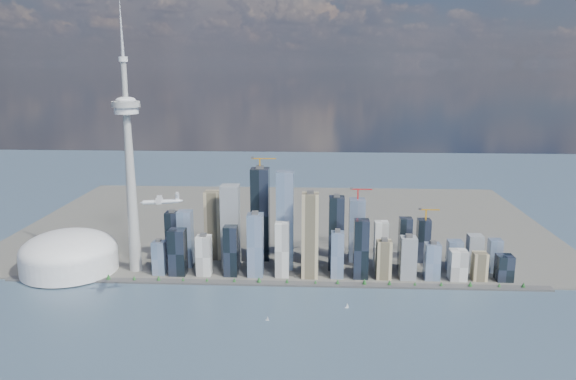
{
  "coord_description": "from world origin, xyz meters",
  "views": [
    {
      "loc": [
        82.11,
        -807.02,
        433.07
      ],
      "look_at": [
        28.4,
        260.0,
        193.28
      ],
      "focal_mm": 35.0,
      "sensor_mm": 36.0,
      "label": 1
    }
  ],
  "objects_px": {
    "needle_tower": "(130,163)",
    "dome_stadium": "(69,254)",
    "sailboat_west": "(267,319)",
    "sailboat_east": "(347,306)",
    "airplane": "(161,201)"
  },
  "relations": [
    {
      "from": "needle_tower",
      "to": "sailboat_west",
      "type": "distance_m",
      "value": 441.41
    },
    {
      "from": "airplane",
      "to": "sailboat_east",
      "type": "xyz_separation_m",
      "value": [
        323.85,
        30.9,
        -200.59
      ]
    },
    {
      "from": "sailboat_east",
      "to": "needle_tower",
      "type": "bearing_deg",
      "value": 168.64
    },
    {
      "from": "sailboat_west",
      "to": "sailboat_east",
      "type": "height_order",
      "value": "sailboat_east"
    },
    {
      "from": "airplane",
      "to": "sailboat_west",
      "type": "distance_m",
      "value": 273.54
    },
    {
      "from": "needle_tower",
      "to": "sailboat_west",
      "type": "relative_size",
      "value": 63.15
    },
    {
      "from": "dome_stadium",
      "to": "needle_tower",
      "type": "bearing_deg",
      "value": 4.09
    },
    {
      "from": "needle_tower",
      "to": "dome_stadium",
      "type": "height_order",
      "value": "needle_tower"
    },
    {
      "from": "sailboat_west",
      "to": "sailboat_east",
      "type": "distance_m",
      "value": 152.05
    },
    {
      "from": "dome_stadium",
      "to": "sailboat_east",
      "type": "bearing_deg",
      "value": -14.87
    },
    {
      "from": "sailboat_west",
      "to": "sailboat_east",
      "type": "relative_size",
      "value": 0.86
    },
    {
      "from": "dome_stadium",
      "to": "sailboat_east",
      "type": "relative_size",
      "value": 19.67
    },
    {
      "from": "dome_stadium",
      "to": "sailboat_east",
      "type": "xyz_separation_m",
      "value": [
        581.89,
        -154.45,
        -36.18
      ]
    },
    {
      "from": "airplane",
      "to": "sailboat_west",
      "type": "height_order",
      "value": "airplane"
    },
    {
      "from": "airplane",
      "to": "sailboat_east",
      "type": "distance_m",
      "value": 382.18
    }
  ]
}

